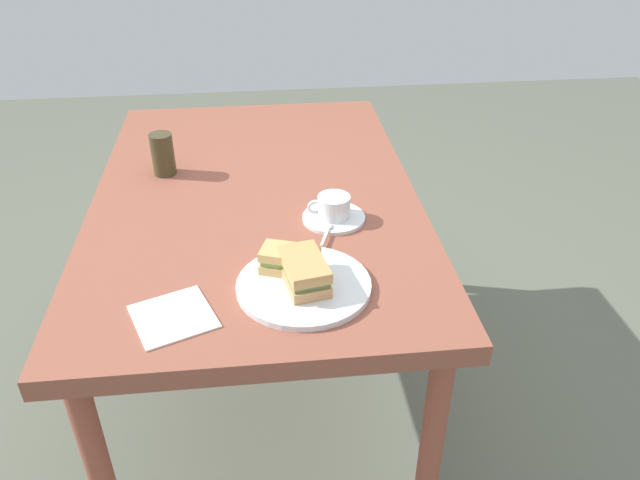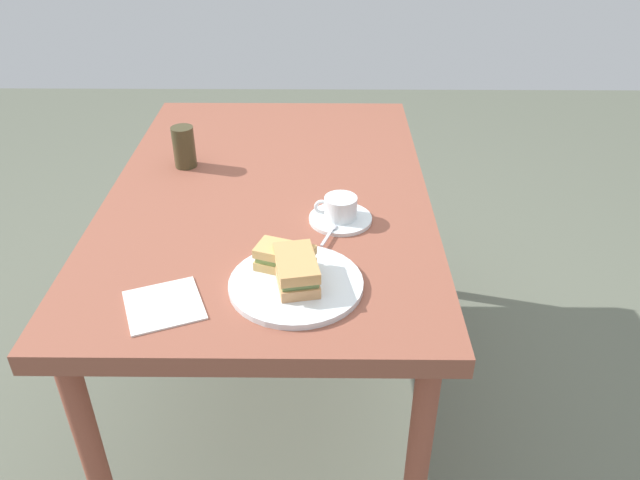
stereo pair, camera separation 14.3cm
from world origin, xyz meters
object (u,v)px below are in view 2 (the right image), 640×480
(drinking_glass, at_px, (184,147))
(sandwich_plate, at_px, (296,284))
(sandwich_front, at_px, (296,270))
(spoon, at_px, (331,231))
(dining_table, at_px, (270,212))
(napkin, at_px, (164,305))
(coffee_cup, at_px, (340,207))
(sandwich_back, at_px, (285,258))
(coffee_saucer, at_px, (340,219))

(drinking_glass, bearing_deg, sandwich_plate, 30.62)
(sandwich_front, bearing_deg, sandwich_plate, -140.00)
(sandwich_plate, xyz_separation_m, spoon, (-0.20, 0.07, 0.01))
(dining_table, height_order, spoon, spoon)
(sandwich_plate, distance_m, napkin, 0.28)
(dining_table, xyz_separation_m, sandwich_front, (0.44, 0.09, 0.12))
(sandwich_front, xyz_separation_m, napkin, (0.07, -0.27, -0.04))
(coffee_cup, distance_m, spoon, 0.08)
(sandwich_front, bearing_deg, napkin, -76.14)
(sandwich_front, bearing_deg, sandwich_back, -152.11)
(sandwich_plate, relative_size, drinking_glass, 2.39)
(drinking_glass, bearing_deg, coffee_saucer, 55.33)
(sandwich_front, xyz_separation_m, coffee_saucer, (-0.28, 0.10, -0.04))
(sandwich_front, height_order, drinking_glass, drinking_glass)
(coffee_saucer, bearing_deg, drinking_glass, -124.67)
(coffee_cup, xyz_separation_m, spoon, (0.07, -0.02, -0.03))
(coffee_cup, bearing_deg, coffee_saucer, 88.33)
(sandwich_plate, distance_m, coffee_cup, 0.29)
(coffee_saucer, height_order, napkin, coffee_saucer)
(dining_table, xyz_separation_m, drinking_glass, (-0.14, -0.25, 0.13))
(sandwich_front, height_order, coffee_saucer, sandwich_front)
(spoon, bearing_deg, dining_table, -144.76)
(sandwich_plate, height_order, sandwich_front, sandwich_front)
(sandwich_plate, height_order, spoon, spoon)
(sandwich_back, bearing_deg, dining_table, -170.23)
(spoon, height_order, drinking_glass, drinking_glass)
(dining_table, distance_m, drinking_glass, 0.32)
(sandwich_plate, bearing_deg, napkin, -75.72)
(sandwich_plate, height_order, coffee_cup, coffee_cup)
(coffee_saucer, bearing_deg, coffee_cup, -91.67)
(sandwich_plate, xyz_separation_m, sandwich_front, (0.00, 0.00, 0.04))
(spoon, bearing_deg, coffee_saucer, 160.93)
(coffee_saucer, distance_m, spoon, 0.08)
(dining_table, height_order, sandwich_back, sandwich_back)
(dining_table, relative_size, napkin, 8.84)
(coffee_saucer, xyz_separation_m, coffee_cup, (-0.00, -0.00, 0.03))
(coffee_saucer, bearing_deg, sandwich_plate, -19.85)
(sandwich_plate, xyz_separation_m, coffee_saucer, (-0.28, 0.10, -0.00))
(napkin, bearing_deg, sandwich_back, 115.67)
(sandwich_plate, bearing_deg, dining_table, -168.14)
(sandwich_front, xyz_separation_m, sandwich_back, (-0.05, -0.03, -0.00))
(sandwich_back, distance_m, napkin, 0.27)
(coffee_saucer, relative_size, drinking_glass, 1.31)
(sandwich_front, bearing_deg, coffee_saucer, 160.52)
(sandwich_back, bearing_deg, drinking_glass, -149.10)
(spoon, bearing_deg, sandwich_front, -19.62)
(sandwich_front, relative_size, sandwich_back, 1.07)
(dining_table, height_order, coffee_cup, coffee_cup)
(coffee_saucer, xyz_separation_m, drinking_glass, (-0.31, -0.45, 0.06))
(coffee_saucer, distance_m, coffee_cup, 0.03)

